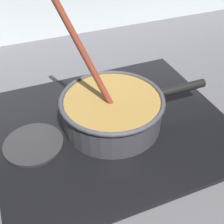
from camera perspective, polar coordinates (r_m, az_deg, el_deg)
name	(u,v)px	position (r m, az deg, el deg)	size (l,w,h in m)	color
ground	(163,199)	(0.62, 10.03, -16.48)	(2.40, 1.60, 0.04)	#4C4C51
hob_plate	(112,125)	(0.72, 0.00, -2.64)	(0.56, 0.48, 0.01)	black
burner_ring	(112,122)	(0.72, 0.00, -2.04)	(0.19, 0.19, 0.01)	#592D0C
spare_burner	(34,144)	(0.69, -15.11, -6.02)	(0.14, 0.14, 0.01)	#262628
cooking_pan	(112,110)	(0.69, 0.08, 0.39)	(0.38, 0.25, 0.30)	#38383D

